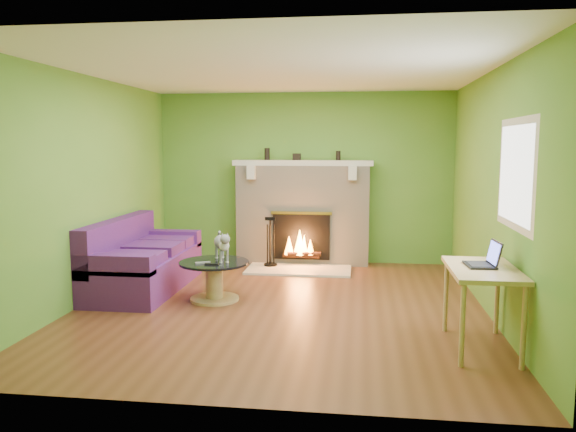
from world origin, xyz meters
name	(u,v)px	position (x,y,z in m)	size (l,w,h in m)	color
floor	(281,306)	(0.00, 0.00, 0.00)	(5.00, 5.00, 0.00)	brown
ceiling	(281,71)	(0.00, 0.00, 2.60)	(5.00, 5.00, 0.00)	white
wall_back	(304,178)	(0.00, 2.50, 1.30)	(5.00, 5.00, 0.00)	#528E2E
wall_front	(228,222)	(0.00, -2.50, 1.30)	(5.00, 5.00, 0.00)	#528E2E
wall_left	(88,189)	(-2.25, 0.00, 1.30)	(5.00, 5.00, 0.00)	#528E2E
wall_right	(493,193)	(2.25, 0.00, 1.30)	(5.00, 5.00, 0.00)	#528E2E
window_frame	(516,174)	(2.24, -0.90, 1.55)	(1.20, 1.20, 0.00)	silver
window_pane	(515,174)	(2.23, -0.90, 1.55)	(1.06, 1.06, 0.00)	white
fireplace	(303,213)	(0.00, 2.32, 0.77)	(2.10, 0.46, 1.58)	#BCB29C
hearth	(299,270)	(0.00, 1.80, 0.01)	(1.50, 0.75, 0.03)	beige
mantel	(303,163)	(0.00, 2.30, 1.54)	(2.10, 0.28, 0.08)	beige
sofa	(141,262)	(-1.86, 0.52, 0.34)	(0.90, 1.97, 0.89)	#4E1C6A
coffee_table	(214,278)	(-0.81, 0.13, 0.26)	(0.81, 0.81, 0.46)	tan
desk	(483,278)	(1.95, -1.10, 0.65)	(0.58, 1.00, 0.74)	tan
cat	(222,246)	(-0.73, 0.18, 0.64)	(0.21, 0.57, 0.36)	slate
remote_silver	(203,263)	(-0.91, 0.01, 0.47)	(0.17, 0.04, 0.02)	gray
remote_black	(212,264)	(-0.79, -0.05, 0.47)	(0.16, 0.04, 0.02)	black
laptop	(480,253)	(1.93, -1.05, 0.86)	(0.27, 0.31, 0.23)	black
fire_tools	(270,241)	(-0.44, 1.95, 0.40)	(0.19, 0.19, 0.73)	black
mantel_vase_left	(267,154)	(-0.55, 2.33, 1.67)	(0.08, 0.08, 0.18)	black
mantel_vase_right	(338,156)	(0.53, 2.33, 1.65)	(0.07, 0.07, 0.14)	black
mantel_box	(297,157)	(-0.09, 2.33, 1.63)	(0.12, 0.08, 0.10)	black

